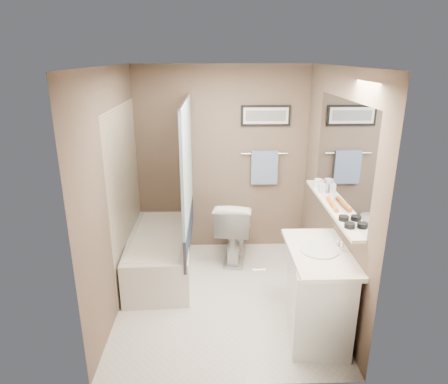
{
  "coord_description": "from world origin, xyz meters",
  "views": [
    {
      "loc": [
        -0.11,
        -3.76,
        2.49
      ],
      "look_at": [
        0.0,
        0.15,
        1.15
      ],
      "focal_mm": 32.0,
      "sensor_mm": 36.0,
      "label": 1
    }
  ],
  "objects_px": {
    "toilet": "(234,229)",
    "candle_bowl_near": "(350,225)",
    "hair_brush_front": "(334,206)",
    "bathtub": "(160,254)",
    "candle_bowl_far": "(344,218)",
    "hair_brush_back": "(330,202)",
    "glass_jar": "(318,183)",
    "soap_bottle": "(322,186)",
    "vanity": "(318,293)"
  },
  "relations": [
    {
      "from": "toilet",
      "to": "candle_bowl_near",
      "type": "distance_m",
      "value": 1.95
    },
    {
      "from": "candle_bowl_near",
      "to": "hair_brush_front",
      "type": "height_order",
      "value": "hair_brush_front"
    },
    {
      "from": "bathtub",
      "to": "candle_bowl_far",
      "type": "relative_size",
      "value": 16.67
    },
    {
      "from": "toilet",
      "to": "hair_brush_back",
      "type": "bearing_deg",
      "value": 140.02
    },
    {
      "from": "toilet",
      "to": "candle_bowl_near",
      "type": "xyz_separation_m",
      "value": [
        0.88,
        -1.58,
        0.73
      ]
    },
    {
      "from": "candle_bowl_near",
      "to": "glass_jar",
      "type": "height_order",
      "value": "glass_jar"
    },
    {
      "from": "candle_bowl_far",
      "to": "glass_jar",
      "type": "bearing_deg",
      "value": 90.0
    },
    {
      "from": "bathtub",
      "to": "soap_bottle",
      "type": "height_order",
      "value": "soap_bottle"
    },
    {
      "from": "hair_brush_back",
      "to": "glass_jar",
      "type": "xyz_separation_m",
      "value": [
        0.0,
        0.5,
        0.03
      ]
    },
    {
      "from": "vanity",
      "to": "bathtub",
      "type": "bearing_deg",
      "value": 151.69
    },
    {
      "from": "soap_bottle",
      "to": "vanity",
      "type": "bearing_deg",
      "value": -103.07
    },
    {
      "from": "vanity",
      "to": "glass_jar",
      "type": "xyz_separation_m",
      "value": [
        0.19,
        0.96,
        0.77
      ]
    },
    {
      "from": "bathtub",
      "to": "candle_bowl_far",
      "type": "height_order",
      "value": "candle_bowl_far"
    },
    {
      "from": "bathtub",
      "to": "vanity",
      "type": "distance_m",
      "value": 1.95
    },
    {
      "from": "candle_bowl_far",
      "to": "hair_brush_back",
      "type": "xyz_separation_m",
      "value": [
        0.0,
        0.42,
        0.0
      ]
    },
    {
      "from": "hair_brush_front",
      "to": "glass_jar",
      "type": "xyz_separation_m",
      "value": [
        0.0,
        0.63,
        0.03
      ]
    },
    {
      "from": "toilet",
      "to": "soap_bottle",
      "type": "distance_m",
      "value": 1.36
    },
    {
      "from": "candle_bowl_near",
      "to": "glass_jar",
      "type": "xyz_separation_m",
      "value": [
        0.0,
        1.07,
        0.03
      ]
    },
    {
      "from": "hair_brush_back",
      "to": "candle_bowl_near",
      "type": "bearing_deg",
      "value": -90.0
    },
    {
      "from": "toilet",
      "to": "candle_bowl_far",
      "type": "xyz_separation_m",
      "value": [
        0.88,
        -1.42,
        0.73
      ]
    },
    {
      "from": "vanity",
      "to": "glass_jar",
      "type": "bearing_deg",
      "value": 85.38
    },
    {
      "from": "candle_bowl_near",
      "to": "hair_brush_front",
      "type": "relative_size",
      "value": 0.41
    },
    {
      "from": "toilet",
      "to": "glass_jar",
      "type": "bearing_deg",
      "value": 158.89
    },
    {
      "from": "candle_bowl_near",
      "to": "soap_bottle",
      "type": "height_order",
      "value": "soap_bottle"
    },
    {
      "from": "vanity",
      "to": "hair_brush_back",
      "type": "xyz_separation_m",
      "value": [
        0.19,
        0.46,
        0.74
      ]
    },
    {
      "from": "vanity",
      "to": "glass_jar",
      "type": "relative_size",
      "value": 9.0
    },
    {
      "from": "vanity",
      "to": "soap_bottle",
      "type": "bearing_deg",
      "value": 83.23
    },
    {
      "from": "candle_bowl_far",
      "to": "glass_jar",
      "type": "distance_m",
      "value": 0.92
    },
    {
      "from": "hair_brush_front",
      "to": "hair_brush_back",
      "type": "bearing_deg",
      "value": 90.0
    },
    {
      "from": "glass_jar",
      "to": "toilet",
      "type": "bearing_deg",
      "value": 150.19
    },
    {
      "from": "candle_bowl_near",
      "to": "hair_brush_front",
      "type": "bearing_deg",
      "value": 90.0
    },
    {
      "from": "glass_jar",
      "to": "bathtub",
      "type": "bearing_deg",
      "value": 175.35
    },
    {
      "from": "bathtub",
      "to": "hair_brush_back",
      "type": "relative_size",
      "value": 6.82
    },
    {
      "from": "toilet",
      "to": "candle_bowl_far",
      "type": "relative_size",
      "value": 8.95
    },
    {
      "from": "candle_bowl_far",
      "to": "hair_brush_front",
      "type": "relative_size",
      "value": 0.41
    },
    {
      "from": "bathtub",
      "to": "hair_brush_front",
      "type": "xyz_separation_m",
      "value": [
        1.79,
        -0.78,
        0.89
      ]
    },
    {
      "from": "hair_brush_front",
      "to": "hair_brush_back",
      "type": "distance_m",
      "value": 0.13
    },
    {
      "from": "candle_bowl_far",
      "to": "soap_bottle",
      "type": "height_order",
      "value": "soap_bottle"
    },
    {
      "from": "candle_bowl_near",
      "to": "hair_brush_back",
      "type": "distance_m",
      "value": 0.58
    },
    {
      "from": "hair_brush_back",
      "to": "candle_bowl_far",
      "type": "bearing_deg",
      "value": -90.0
    },
    {
      "from": "vanity",
      "to": "hair_brush_back",
      "type": "distance_m",
      "value": 0.89
    },
    {
      "from": "candle_bowl_far",
      "to": "bathtub",
      "type": "bearing_deg",
      "value": 149.27
    },
    {
      "from": "toilet",
      "to": "candle_bowl_near",
      "type": "bearing_deg",
      "value": 127.89
    },
    {
      "from": "glass_jar",
      "to": "candle_bowl_near",
      "type": "bearing_deg",
      "value": -90.0
    },
    {
      "from": "candle_bowl_near",
      "to": "candle_bowl_far",
      "type": "distance_m",
      "value": 0.16
    },
    {
      "from": "vanity",
      "to": "glass_jar",
      "type": "height_order",
      "value": "glass_jar"
    },
    {
      "from": "soap_bottle",
      "to": "hair_brush_front",
      "type": "bearing_deg",
      "value": -90.0
    },
    {
      "from": "bathtub",
      "to": "candle_bowl_near",
      "type": "relative_size",
      "value": 16.67
    },
    {
      "from": "vanity",
      "to": "toilet",
      "type": "bearing_deg",
      "value": 121.78
    },
    {
      "from": "hair_brush_back",
      "to": "vanity",
      "type": "bearing_deg",
      "value": -111.9
    }
  ]
}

